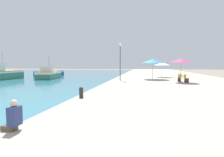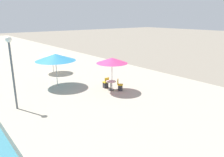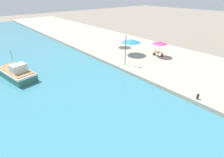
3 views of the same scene
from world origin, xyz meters
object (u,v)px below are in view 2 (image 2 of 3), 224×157
(cafe_umbrella_striped, at_px, (52,53))
(cafe_umbrella_pink, at_px, (112,60))
(cafe_chair_left, at_px, (120,87))
(lamppost, at_px, (11,61))
(cafe_umbrella_white, at_px, (55,57))
(cafe_chair_right, at_px, (106,84))
(cafe_table, at_px, (111,84))

(cafe_umbrella_striped, bearing_deg, cafe_umbrella_pink, -82.06)
(cafe_chair_left, bearing_deg, lamppost, -54.81)
(cafe_umbrella_white, height_order, cafe_chair_right, cafe_umbrella_white)
(cafe_chair_left, relative_size, cafe_chair_right, 1.00)
(cafe_umbrella_striped, bearing_deg, cafe_table, -81.79)
(cafe_umbrella_white, relative_size, lamppost, 0.72)
(cafe_umbrella_white, xyz_separation_m, lamppost, (-4.07, -2.77, 0.63))
(cafe_umbrella_striped, bearing_deg, lamppost, -128.29)
(cafe_umbrella_pink, relative_size, cafe_umbrella_striped, 1.05)
(cafe_umbrella_striped, bearing_deg, cafe_chair_right, -80.83)
(cafe_umbrella_pink, height_order, lamppost, lamppost)
(cafe_umbrella_striped, relative_size, lamppost, 0.55)
(cafe_chair_right, distance_m, lamppost, 7.50)
(cafe_table, bearing_deg, lamppost, 172.59)
(cafe_umbrella_white, xyz_separation_m, cafe_table, (2.86, -3.67, -1.93))
(cafe_umbrella_white, xyz_separation_m, cafe_chair_left, (3.37, -4.19, -2.14))
(cafe_umbrella_white, height_order, cafe_chair_left, cafe_umbrella_white)
(cafe_umbrella_striped, xyz_separation_m, lamppost, (-5.76, -7.29, 0.98))
(cafe_umbrella_pink, xyz_separation_m, cafe_umbrella_white, (-2.85, 3.83, 0.03))
(lamppost, bearing_deg, cafe_table, -7.41)
(cafe_table, relative_size, cafe_chair_right, 0.88)
(cafe_chair_left, xyz_separation_m, lamppost, (-7.44, 1.42, 2.77))
(cafe_chair_left, relative_size, lamppost, 0.20)
(cafe_umbrella_white, distance_m, cafe_chair_left, 5.79)
(cafe_umbrella_pink, distance_m, cafe_chair_right, 2.28)
(cafe_umbrella_pink, bearing_deg, cafe_chair_right, 87.35)
(cafe_umbrella_white, distance_m, lamppost, 4.97)
(cafe_umbrella_pink, relative_size, cafe_table, 3.31)
(cafe_table, distance_m, cafe_chair_right, 0.75)
(cafe_umbrella_striped, relative_size, cafe_table, 3.16)
(cafe_umbrella_pink, distance_m, cafe_umbrella_white, 4.77)
(lamppost, bearing_deg, cafe_umbrella_white, 34.22)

